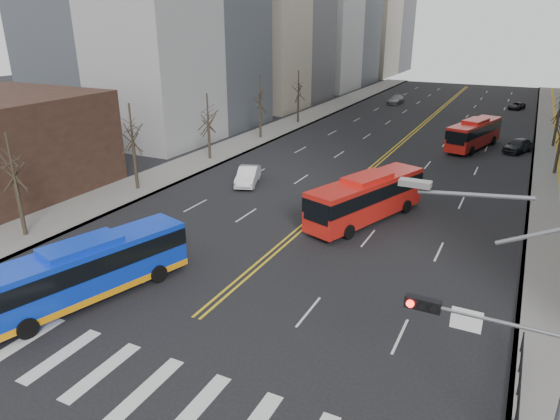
% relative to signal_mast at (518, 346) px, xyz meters
% --- Properties ---
extents(ground, '(220.00, 220.00, 0.00)m').
position_rel_signal_mast_xyz_m(ground, '(-13.77, -2.00, -4.86)').
color(ground, black).
extents(sidewalk_left, '(5.00, 130.00, 0.15)m').
position_rel_signal_mast_xyz_m(sidewalk_left, '(-30.27, 43.00, -4.78)').
color(sidewalk_left, gray).
rests_on(sidewalk_left, ground).
extents(crosswalk, '(26.70, 4.00, 0.01)m').
position_rel_signal_mast_xyz_m(crosswalk, '(-13.77, -2.00, -4.85)').
color(crosswalk, silver).
rests_on(crosswalk, ground).
extents(centerline, '(0.55, 100.00, 0.01)m').
position_rel_signal_mast_xyz_m(centerline, '(-13.77, 53.00, -4.85)').
color(centerline, gold).
rests_on(centerline, ground).
extents(signal_mast, '(5.37, 0.37, 9.39)m').
position_rel_signal_mast_xyz_m(signal_mast, '(0.00, 0.00, 0.00)').
color(signal_mast, gray).
rests_on(signal_mast, ground).
extents(pedestrian_railing, '(0.06, 6.06, 1.02)m').
position_rel_signal_mast_xyz_m(pedestrian_railing, '(0.53, 4.00, -4.03)').
color(pedestrian_railing, black).
rests_on(pedestrian_railing, sidewalk_right).
extents(street_trees, '(35.20, 47.20, 7.60)m').
position_rel_signal_mast_xyz_m(street_trees, '(-20.94, 32.55, 0.02)').
color(street_trees, black).
rests_on(street_trees, ground).
extents(blue_bus, '(5.35, 11.30, 3.25)m').
position_rel_signal_mast_xyz_m(blue_bus, '(-19.82, 2.00, -3.15)').
color(blue_bus, '#0D35D1').
rests_on(blue_bus, ground).
extents(red_bus_near, '(5.94, 10.97, 3.42)m').
position_rel_signal_mast_xyz_m(red_bus_near, '(-10.23, 18.98, -2.95)').
color(red_bus_near, red).
rests_on(red_bus_near, ground).
extents(red_bus_far, '(4.90, 10.54, 3.28)m').
position_rel_signal_mast_xyz_m(red_bus_far, '(-5.94, 45.43, -3.03)').
color(red_bus_far, red).
rests_on(red_bus_far, ground).
extents(car_white, '(3.09, 4.93, 1.53)m').
position_rel_signal_mast_xyz_m(car_white, '(-22.10, 22.61, -4.09)').
color(car_white, white).
rests_on(car_white, ground).
extents(car_dark_mid, '(3.40, 4.84, 1.53)m').
position_rel_signal_mast_xyz_m(car_dark_mid, '(-1.27, 45.68, -4.09)').
color(car_dark_mid, black).
rests_on(car_dark_mid, ground).
extents(car_silver, '(2.32, 4.95, 1.40)m').
position_rel_signal_mast_xyz_m(car_silver, '(-21.72, 72.96, -4.16)').
color(car_silver, gray).
rests_on(car_silver, ground).
extents(car_dark_far, '(2.84, 4.32, 1.10)m').
position_rel_signal_mast_xyz_m(car_dark_far, '(-2.75, 76.36, -4.30)').
color(car_dark_far, black).
rests_on(car_dark_far, ground).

